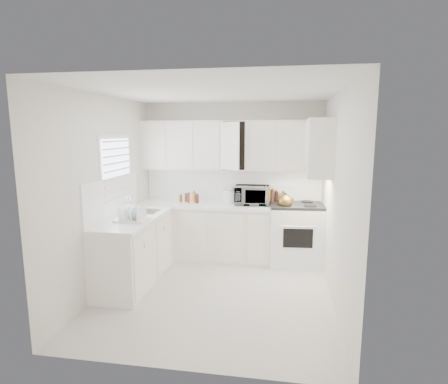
% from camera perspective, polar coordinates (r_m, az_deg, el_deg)
% --- Properties ---
extents(floor, '(3.20, 3.20, 0.00)m').
position_cam_1_polar(floor, '(4.96, -1.33, -15.74)').
color(floor, silver).
rests_on(floor, ground).
extents(ceiling, '(3.20, 3.20, 0.00)m').
position_cam_1_polar(ceiling, '(4.52, -1.46, 15.64)').
color(ceiling, white).
rests_on(ceiling, ground).
extents(wall_back, '(3.00, 0.00, 3.00)m').
position_cam_1_polar(wall_back, '(6.13, 1.34, 1.83)').
color(wall_back, white).
rests_on(wall_back, ground).
extents(wall_front, '(3.00, 0.00, 3.00)m').
position_cam_1_polar(wall_front, '(3.04, -6.93, -6.10)').
color(wall_front, white).
rests_on(wall_front, ground).
extents(wall_left, '(0.00, 3.20, 3.20)m').
position_cam_1_polar(wall_left, '(5.06, -18.36, -0.28)').
color(wall_left, white).
rests_on(wall_left, ground).
extents(wall_right, '(0.00, 3.20, 3.20)m').
position_cam_1_polar(wall_right, '(4.54, 17.56, -1.30)').
color(wall_right, white).
rests_on(wall_right, ground).
extents(window_blinds, '(0.06, 0.96, 1.06)m').
position_cam_1_polar(window_blinds, '(5.32, -16.58, 2.99)').
color(window_blinds, white).
rests_on(window_blinds, wall_left).
extents(lower_cabinets_back, '(2.22, 0.60, 0.90)m').
position_cam_1_polar(lower_cabinets_back, '(6.08, -2.75, -6.44)').
color(lower_cabinets_back, white).
rests_on(lower_cabinets_back, floor).
extents(lower_cabinets_left, '(0.60, 1.60, 0.90)m').
position_cam_1_polar(lower_cabinets_left, '(5.31, -13.96, -9.10)').
color(lower_cabinets_left, white).
rests_on(lower_cabinets_left, floor).
extents(countertop_back, '(2.24, 0.64, 0.05)m').
position_cam_1_polar(countertop_back, '(5.95, -2.81, -2.07)').
color(countertop_back, white).
rests_on(countertop_back, lower_cabinets_back).
extents(countertop_left, '(0.64, 1.62, 0.05)m').
position_cam_1_polar(countertop_left, '(5.17, -14.07, -4.11)').
color(countertop_left, white).
rests_on(countertop_left, lower_cabinets_left).
extents(backsplash_back, '(2.98, 0.02, 0.55)m').
position_cam_1_polar(backsplash_back, '(6.13, 1.32, 1.12)').
color(backsplash_back, white).
rests_on(backsplash_back, wall_back).
extents(backsplash_left, '(0.02, 1.60, 0.55)m').
position_cam_1_polar(backsplash_left, '(5.24, -17.22, -0.73)').
color(backsplash_left, white).
rests_on(backsplash_left, wall_left).
extents(upper_cabinets_back, '(3.00, 0.33, 0.80)m').
position_cam_1_polar(upper_cabinets_back, '(5.94, 1.13, 3.53)').
color(upper_cabinets_back, white).
rests_on(upper_cabinets_back, wall_back).
extents(upper_cabinets_right, '(0.33, 0.90, 0.80)m').
position_cam_1_polar(upper_cabinets_right, '(5.30, 14.64, 2.50)').
color(upper_cabinets_right, white).
rests_on(upper_cabinets_right, wall_right).
extents(sink, '(0.42, 0.38, 0.30)m').
position_cam_1_polar(sink, '(5.46, -12.69, -1.79)').
color(sink, gray).
rests_on(sink, countertop_left).
extents(stove, '(0.87, 0.74, 1.27)m').
position_cam_1_polar(stove, '(5.89, 11.31, -5.27)').
color(stove, white).
rests_on(stove, floor).
extents(tea_kettle, '(0.36, 0.34, 0.27)m').
position_cam_1_polar(tea_kettle, '(5.63, 9.68, -1.32)').
color(tea_kettle, olive).
rests_on(tea_kettle, stove).
extents(frying_pan, '(0.33, 0.51, 0.04)m').
position_cam_1_polar(frying_pan, '(5.98, 13.08, -1.84)').
color(frying_pan, black).
rests_on(frying_pan, stove).
extents(microwave, '(0.57, 0.34, 0.37)m').
position_cam_1_polar(microwave, '(5.85, 4.44, -0.18)').
color(microwave, gray).
rests_on(microwave, countertop_back).
extents(rice_cooker, '(0.30, 0.30, 0.26)m').
position_cam_1_polar(rice_cooker, '(5.96, 1.00, -0.52)').
color(rice_cooker, white).
rests_on(rice_cooker, countertop_back).
extents(paper_towel, '(0.12, 0.12, 0.27)m').
position_cam_1_polar(paper_towel, '(5.99, 1.03, -0.43)').
color(paper_towel, white).
rests_on(paper_towel, countertop_back).
extents(utensil_crock, '(0.14, 0.14, 0.35)m').
position_cam_1_polar(utensil_crock, '(5.73, 6.70, -0.53)').
color(utensil_crock, black).
rests_on(utensil_crock, countertop_back).
extents(dish_rack, '(0.43, 0.33, 0.23)m').
position_cam_1_polar(dish_rack, '(4.91, -14.43, -3.18)').
color(dish_rack, white).
rests_on(dish_rack, countertop_left).
extents(spice_left_0, '(0.06, 0.06, 0.13)m').
position_cam_1_polar(spice_left_0, '(6.17, -6.75, -0.86)').
color(spice_left_0, brown).
rests_on(spice_left_0, countertop_back).
extents(spice_left_1, '(0.06, 0.06, 0.13)m').
position_cam_1_polar(spice_left_1, '(6.06, -6.30, -1.03)').
color(spice_left_1, '#336E24').
rests_on(spice_left_1, countertop_back).
extents(spice_left_2, '(0.06, 0.06, 0.13)m').
position_cam_1_polar(spice_left_2, '(6.13, -5.40, -0.90)').
color(spice_left_2, red).
rests_on(spice_left_2, countertop_back).
extents(spice_left_3, '(0.06, 0.06, 0.13)m').
position_cam_1_polar(spice_left_3, '(6.03, -4.92, -1.08)').
color(spice_left_3, gold).
rests_on(spice_left_3, countertop_back).
extents(spice_left_4, '(0.06, 0.06, 0.13)m').
position_cam_1_polar(spice_left_4, '(6.09, -4.03, -0.95)').
color(spice_left_4, '#542518').
rests_on(spice_left_4, countertop_back).
extents(sauce_right_0, '(0.06, 0.06, 0.19)m').
position_cam_1_polar(sauce_right_0, '(5.98, 6.66, -0.90)').
color(sauce_right_0, red).
rests_on(sauce_right_0, countertop_back).
extents(sauce_right_1, '(0.06, 0.06, 0.19)m').
position_cam_1_polar(sauce_right_1, '(5.92, 7.17, -1.02)').
color(sauce_right_1, gold).
rests_on(sauce_right_1, countertop_back).
extents(sauce_right_2, '(0.06, 0.06, 0.19)m').
position_cam_1_polar(sauce_right_2, '(5.97, 7.72, -0.93)').
color(sauce_right_2, '#542518').
rests_on(sauce_right_2, countertop_back).
extents(sauce_right_3, '(0.06, 0.06, 0.19)m').
position_cam_1_polar(sauce_right_3, '(5.91, 8.23, -1.05)').
color(sauce_right_3, black).
rests_on(sauce_right_3, countertop_back).
extents(sauce_right_4, '(0.06, 0.06, 0.19)m').
position_cam_1_polar(sauce_right_4, '(5.97, 8.77, -0.96)').
color(sauce_right_4, brown).
rests_on(sauce_right_4, countertop_back).
extents(sauce_right_5, '(0.06, 0.06, 0.19)m').
position_cam_1_polar(sauce_right_5, '(5.91, 9.30, -1.08)').
color(sauce_right_5, '#336E24').
rests_on(sauce_right_5, countertop_back).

